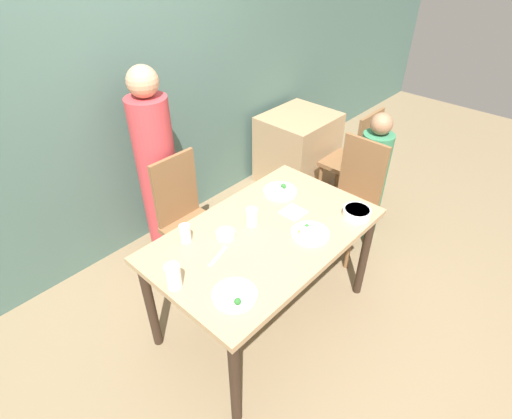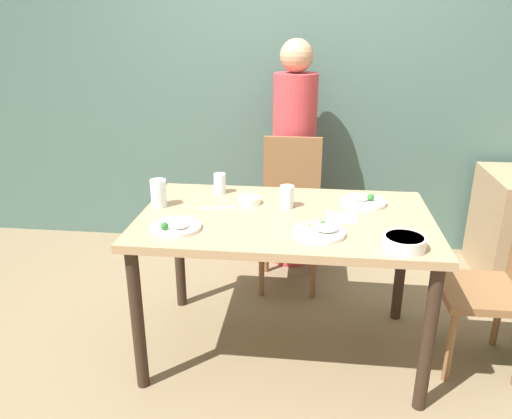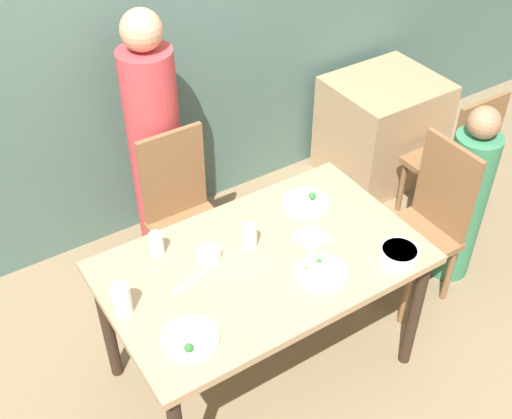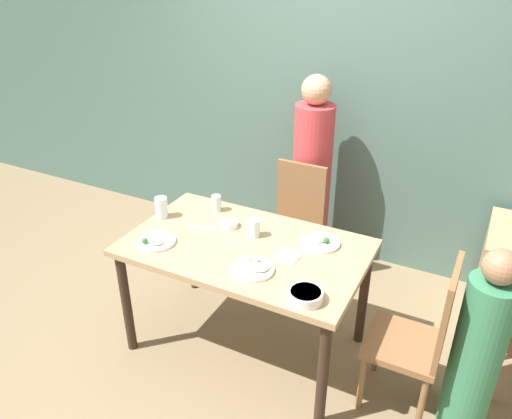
% 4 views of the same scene
% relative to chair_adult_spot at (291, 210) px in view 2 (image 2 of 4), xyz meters
% --- Properties ---
extents(ground_plane, '(10.00, 10.00, 0.00)m').
position_rel_chair_adult_spot_xyz_m(ground_plane, '(0.01, -0.78, -0.50)').
color(ground_plane, '#847051').
extents(wall_back, '(10.00, 0.06, 2.70)m').
position_rel_chair_adult_spot_xyz_m(wall_back, '(0.01, 0.64, 0.85)').
color(wall_back, '#4C6B60').
rests_on(wall_back, ground_plane).
extents(dining_table, '(1.43, 0.87, 0.78)m').
position_rel_chair_adult_spot_xyz_m(dining_table, '(0.01, -0.78, 0.18)').
color(dining_table, tan).
rests_on(dining_table, ground_plane).
extents(chair_adult_spot, '(0.40, 0.40, 0.97)m').
position_rel_chair_adult_spot_xyz_m(chair_adult_spot, '(0.00, 0.00, 0.00)').
color(chair_adult_spot, brown).
rests_on(chair_adult_spot, ground_plane).
extents(chair_child_spot, '(0.40, 0.40, 0.97)m').
position_rel_chair_adult_spot_xyz_m(chair_child_spot, '(1.07, -0.79, 0.00)').
color(chair_child_spot, brown).
rests_on(chair_child_spot, ground_plane).
extents(person_adult, '(0.30, 0.30, 1.57)m').
position_rel_chair_adult_spot_xyz_m(person_adult, '(-0.00, 0.31, 0.23)').
color(person_adult, '#C63D42').
rests_on(person_adult, ground_plane).
extents(bowl_curry, '(0.18, 0.18, 0.06)m').
position_rel_chair_adult_spot_xyz_m(bowl_curry, '(0.52, -1.11, 0.30)').
color(bowl_curry, white).
rests_on(bowl_curry, dining_table).
extents(plate_rice_adult, '(0.23, 0.23, 0.06)m').
position_rel_chair_adult_spot_xyz_m(plate_rice_adult, '(0.40, -0.57, 0.29)').
color(plate_rice_adult, white).
rests_on(plate_rice_adult, dining_table).
extents(plate_rice_child, '(0.23, 0.23, 0.05)m').
position_rel_chair_adult_spot_xyz_m(plate_rice_child, '(0.18, -0.99, 0.29)').
color(plate_rice_child, white).
rests_on(plate_rice_child, dining_table).
extents(plate_noodles, '(0.23, 0.23, 0.05)m').
position_rel_chair_adult_spot_xyz_m(plate_noodles, '(-0.48, -1.01, 0.29)').
color(plate_noodles, white).
rests_on(plate_noodles, dining_table).
extents(bowl_rice_small, '(0.11, 0.11, 0.04)m').
position_rel_chair_adult_spot_xyz_m(bowl_rice_small, '(-0.19, -0.64, 0.29)').
color(bowl_rice_small, white).
rests_on(bowl_rice_small, dining_table).
extents(glass_water_tall, '(0.07, 0.07, 0.11)m').
position_rel_chair_adult_spot_xyz_m(glass_water_tall, '(0.01, -0.67, 0.33)').
color(glass_water_tall, silver).
rests_on(glass_water_tall, dining_table).
extents(glass_water_short, '(0.08, 0.08, 0.14)m').
position_rel_chair_adult_spot_xyz_m(glass_water_short, '(-0.65, -0.73, 0.34)').
color(glass_water_short, silver).
rests_on(glass_water_short, dining_table).
extents(glass_water_center, '(0.07, 0.07, 0.11)m').
position_rel_chair_adult_spot_xyz_m(glass_water_center, '(-0.37, -0.49, 0.33)').
color(glass_water_center, silver).
rests_on(glass_water_center, dining_table).
extents(napkin_folded, '(0.14, 0.14, 0.01)m').
position_rel_chair_adult_spot_xyz_m(napkin_folded, '(0.28, -0.78, 0.28)').
color(napkin_folded, white).
rests_on(napkin_folded, dining_table).
extents(fork_steel, '(0.18, 0.07, 0.01)m').
position_rel_chair_adult_spot_xyz_m(fork_steel, '(-0.34, -0.73, 0.28)').
color(fork_steel, silver).
rests_on(fork_steel, dining_table).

